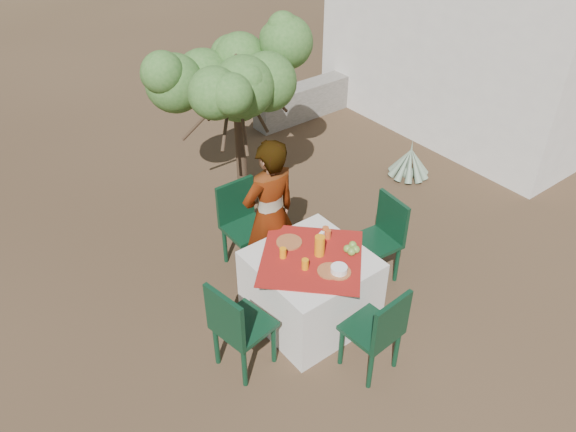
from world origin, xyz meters
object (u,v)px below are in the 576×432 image
at_px(chair_far, 242,221).
at_px(person, 270,215).
at_px(chair_left, 236,325).
at_px(shrub_tree, 239,85).
at_px(agave, 410,163).
at_px(juice_pitcher, 320,246).
at_px(chair_near, 379,330).
at_px(guesthouse, 493,21).
at_px(chair_right, 382,235).
at_px(table, 310,288).

bearing_deg(chair_far, person, -82.96).
xyz_separation_m(chair_left, shrub_tree, (1.55, 2.20, 1.05)).
xyz_separation_m(person, agave, (2.75, 0.55, -0.64)).
xyz_separation_m(chair_left, juice_pitcher, (1.00, 0.09, 0.33)).
distance_m(person, agave, 2.88).
height_order(chair_far, agave, chair_far).
height_order(chair_near, person, person).
distance_m(chair_far, chair_left, 1.51).
bearing_deg(chair_far, juice_pitcher, -83.75).
xyz_separation_m(guesthouse, juice_pitcher, (-5.10, -1.96, -0.63)).
xyz_separation_m(chair_far, chair_right, (1.02, -1.09, -0.01)).
relative_size(chair_near, shrub_tree, 0.46).
height_order(shrub_tree, juice_pitcher, shrub_tree).
distance_m(chair_left, guesthouse, 6.51).
height_order(chair_near, shrub_tree, shrub_tree).
height_order(chair_far, chair_near, chair_far).
bearing_deg(agave, chair_near, -142.50).
relative_size(chair_left, person, 0.58).
bearing_deg(chair_near, chair_right, -140.13).
relative_size(chair_far, chair_right, 1.02).
relative_size(chair_left, guesthouse, 0.23).
distance_m(chair_left, agave, 3.93).
relative_size(chair_far, guesthouse, 0.23).
xyz_separation_m(table, chair_left, (-0.91, -0.11, 0.16)).
distance_m(table, chair_right, 1.00).
height_order(guesthouse, juice_pitcher, guesthouse).
relative_size(chair_left, agave, 1.61).
xyz_separation_m(table, shrub_tree, (0.64, 2.10, 1.21)).
bearing_deg(chair_right, chair_left, -79.67).
distance_m(chair_right, guesthouse, 4.72).
relative_size(table, guesthouse, 0.31).
height_order(chair_near, agave, chair_near).
bearing_deg(shrub_tree, chair_right, -80.43).
bearing_deg(chair_near, table, -91.50).
bearing_deg(chair_right, shrub_tree, -164.31).
bearing_deg(chair_left, shrub_tree, -44.70).
distance_m(shrub_tree, guesthouse, 4.55).
bearing_deg(table, guesthouse, 20.60).
bearing_deg(guesthouse, juice_pitcher, -158.97).
bearing_deg(chair_right, guesthouse, 120.62).
bearing_deg(chair_near, chair_left, -42.81).
xyz_separation_m(table, person, (0.02, 0.68, 0.46)).
xyz_separation_m(chair_near, guesthouse, (5.15, 2.82, 0.98)).
relative_size(table, chair_near, 1.39).
bearing_deg(chair_far, agave, 2.56).
bearing_deg(juice_pitcher, chair_right, 2.93).
height_order(chair_far, juice_pitcher, chair_far).
bearing_deg(table, agave, 23.89).
relative_size(chair_far, agave, 1.61).
bearing_deg(chair_left, agave, -79.67).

